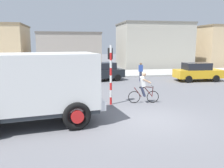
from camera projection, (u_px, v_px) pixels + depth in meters
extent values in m
plane|color=slate|center=(151.00, 120.00, 10.39)|extent=(120.00, 120.00, 0.00)
cube|color=#ADADA8|center=(102.00, 74.00, 25.06)|extent=(80.00, 5.00, 0.16)
cube|color=white|center=(30.00, 81.00, 9.53)|extent=(5.52, 3.27, 2.20)
cube|color=#2D3338|center=(32.00, 110.00, 9.73)|extent=(5.41, 3.21, 0.16)
cube|color=silver|center=(95.00, 100.00, 10.58)|extent=(0.60, 2.38, 0.36)
cube|color=black|center=(92.00, 67.00, 10.28)|extent=(0.45, 2.12, 0.70)
torus|color=black|center=(67.00, 101.00, 11.46)|extent=(1.12, 0.41, 1.10)
cylinder|color=red|center=(67.00, 101.00, 11.46)|extent=(0.54, 0.37, 0.50)
torus|color=black|center=(77.00, 116.00, 9.08)|extent=(1.12, 0.41, 1.10)
cylinder|color=red|center=(77.00, 116.00, 9.08)|extent=(0.54, 0.37, 0.50)
torus|color=black|center=(153.00, 97.00, 13.28)|extent=(0.68, 0.12, 0.68)
torus|color=black|center=(134.00, 97.00, 13.21)|extent=(0.68, 0.12, 0.68)
cylinder|color=#591E1E|center=(147.00, 87.00, 13.16)|extent=(0.60, 0.11, 0.09)
cylinder|color=#591E1E|center=(148.00, 91.00, 13.21)|extent=(0.51, 0.10, 0.57)
cylinder|color=#591E1E|center=(138.00, 92.00, 13.18)|extent=(0.44, 0.09, 0.57)
cylinder|color=#591E1E|center=(153.00, 92.00, 13.23)|extent=(0.10, 0.05, 0.59)
cylinder|color=black|center=(152.00, 86.00, 13.18)|extent=(0.09, 0.50, 0.03)
cube|color=black|center=(142.00, 87.00, 13.15)|extent=(0.25, 0.15, 0.06)
cube|color=white|center=(143.00, 82.00, 13.09)|extent=(0.33, 0.35, 0.59)
sphere|color=tan|center=(144.00, 74.00, 13.03)|extent=(0.22, 0.22, 0.22)
cylinder|color=#2D334C|center=(143.00, 91.00, 13.29)|extent=(0.32, 0.15, 0.57)
cylinder|color=tan|center=(146.00, 80.00, 13.26)|extent=(0.50, 0.15, 0.29)
cylinder|color=#2D334C|center=(143.00, 92.00, 13.09)|extent=(0.32, 0.15, 0.57)
cylinder|color=tan|center=(147.00, 81.00, 12.94)|extent=(0.50, 0.15, 0.29)
cylinder|color=red|center=(111.00, 101.00, 12.96)|extent=(0.12, 0.12, 0.40)
cylinder|color=white|center=(111.00, 94.00, 12.89)|extent=(0.12, 0.12, 0.40)
cylinder|color=red|center=(111.00, 86.00, 12.82)|extent=(0.12, 0.12, 0.40)
cylinder|color=white|center=(111.00, 79.00, 12.76)|extent=(0.12, 0.12, 0.40)
cylinder|color=red|center=(111.00, 72.00, 12.69)|extent=(0.12, 0.12, 0.40)
cylinder|color=white|center=(111.00, 64.00, 12.62)|extent=(0.12, 0.12, 0.40)
cylinder|color=red|center=(111.00, 57.00, 12.55)|extent=(0.12, 0.12, 0.40)
cylinder|color=white|center=(111.00, 49.00, 12.48)|extent=(0.12, 0.12, 0.40)
cube|color=black|center=(110.00, 54.00, 12.70)|extent=(0.24, 0.20, 0.60)
sphere|color=red|center=(110.00, 53.00, 12.82)|extent=(0.14, 0.14, 0.14)
cube|color=#1E2328|center=(101.00, 73.00, 20.95)|extent=(4.30, 2.64, 0.70)
cube|color=black|center=(102.00, 66.00, 20.90)|extent=(2.49, 1.95, 0.60)
cylinder|color=black|center=(91.00, 80.00, 19.74)|extent=(0.63, 0.32, 0.60)
cylinder|color=black|center=(84.00, 77.00, 21.26)|extent=(0.63, 0.32, 0.60)
cylinder|color=black|center=(117.00, 78.00, 20.77)|extent=(0.63, 0.32, 0.60)
cylinder|color=black|center=(109.00, 75.00, 22.29)|extent=(0.63, 0.32, 0.60)
cube|color=gold|center=(198.00, 74.00, 20.87)|extent=(4.06, 1.85, 0.70)
cube|color=black|center=(197.00, 66.00, 20.74)|extent=(2.25, 1.53, 0.60)
cylinder|color=black|center=(206.00, 76.00, 21.94)|extent=(0.61, 0.20, 0.60)
cylinder|color=black|center=(216.00, 79.00, 20.28)|extent=(0.61, 0.20, 0.60)
cylinder|color=black|center=(180.00, 76.00, 21.59)|extent=(0.61, 0.20, 0.60)
cylinder|color=black|center=(189.00, 79.00, 19.93)|extent=(0.61, 0.20, 0.60)
cube|color=gold|center=(0.00, 83.00, 16.14)|extent=(4.13, 2.03, 0.70)
cube|color=black|center=(2.00, 73.00, 16.06)|extent=(2.31, 1.63, 0.60)
cylinder|color=black|center=(18.00, 89.00, 15.71)|extent=(0.61, 0.23, 0.60)
cylinder|color=black|center=(21.00, 85.00, 17.33)|extent=(0.61, 0.23, 0.60)
cylinder|color=#2D334C|center=(141.00, 76.00, 20.78)|extent=(0.22, 0.22, 0.85)
cube|color=#3351A8|center=(141.00, 68.00, 20.66)|extent=(0.34, 0.22, 0.56)
sphere|color=brown|center=(141.00, 64.00, 20.59)|extent=(0.20, 0.20, 0.20)
cube|color=#9E9389|center=(70.00, 52.00, 30.45)|extent=(7.56, 5.43, 4.40)
cube|color=#5E5852|center=(69.00, 33.00, 30.06)|extent=(7.71, 5.54, 0.20)
cube|color=#B2AD9E|center=(153.00, 46.00, 32.61)|extent=(9.09, 6.51, 5.74)
cube|color=slate|center=(154.00, 24.00, 32.10)|extent=(9.28, 6.64, 0.20)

